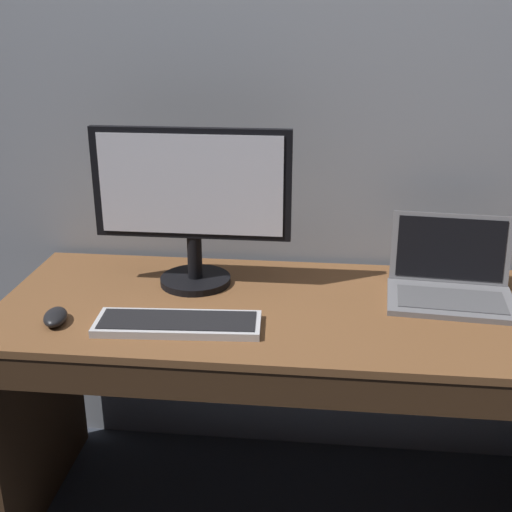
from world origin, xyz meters
TOP-DOWN VIEW (x-y plane):
  - back_wall at (0.00, 0.37)m, footprint 4.86×0.04m
  - desk at (0.00, -0.01)m, footprint 1.67×0.65m
  - laptop_space_gray at (0.41, 0.10)m, footprint 0.36×0.29m
  - external_monitor at (-0.32, 0.11)m, footprint 0.56×0.21m
  - wired_keyboard at (-0.31, -0.16)m, footprint 0.43×0.16m
  - computer_mouse at (-0.63, -0.17)m, footprint 0.08×0.11m

SIDE VIEW (x-z plane):
  - desk at x=0.00m, z-range 0.11..0.82m
  - wired_keyboard at x=-0.31m, z-range 0.71..0.73m
  - computer_mouse at x=-0.63m, z-range 0.71..0.75m
  - laptop_space_gray at x=0.41m, z-range 0.65..0.86m
  - external_monitor at x=-0.32m, z-range 0.73..1.19m
  - back_wall at x=0.00m, z-range 0.00..2.75m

